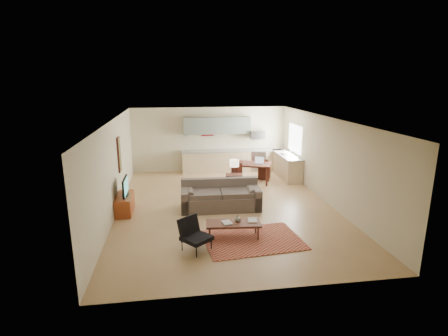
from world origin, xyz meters
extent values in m
plane|color=#A37E52|center=(0.00, 0.00, 0.00)|extent=(9.00, 9.00, 0.00)
plane|color=white|center=(0.00, 0.00, 2.70)|extent=(9.00, 9.00, 0.00)
plane|color=beige|center=(0.00, 4.50, 1.35)|extent=(6.50, 0.00, 6.50)
plane|color=beige|center=(0.00, -4.50, 1.35)|extent=(6.50, 0.00, 6.50)
plane|color=beige|center=(-3.25, 0.00, 1.35)|extent=(0.00, 9.00, 9.00)
plane|color=beige|center=(3.25, 0.00, 1.35)|extent=(0.00, 9.00, 9.00)
cube|color=#A5A8AD|center=(2.00, 4.18, 0.45)|extent=(0.62, 0.62, 0.90)
cube|color=#A5A8AD|center=(2.00, 4.20, 1.55)|extent=(0.62, 0.40, 0.35)
cube|color=slate|center=(0.30, 4.33, 1.95)|extent=(2.80, 0.34, 0.70)
cube|color=white|center=(3.23, 3.00, 1.55)|extent=(0.02, 1.40, 1.05)
cube|color=maroon|center=(0.31, -2.43, 0.01)|extent=(2.49, 1.84, 0.02)
imported|color=maroon|center=(-0.40, -2.25, 0.42)|extent=(0.32, 0.37, 0.03)
imported|color=navy|center=(0.25, -2.14, 0.41)|extent=(0.34, 0.39, 0.02)
imported|color=black|center=(-0.02, -2.17, 0.49)|extent=(0.22, 0.22, 0.17)
imported|color=#F5ECC1|center=(2.83, 3.06, 1.02)|extent=(0.09, 0.09, 0.19)
camera|label=1|loc=(-1.52, -10.10, 3.84)|focal=28.00mm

